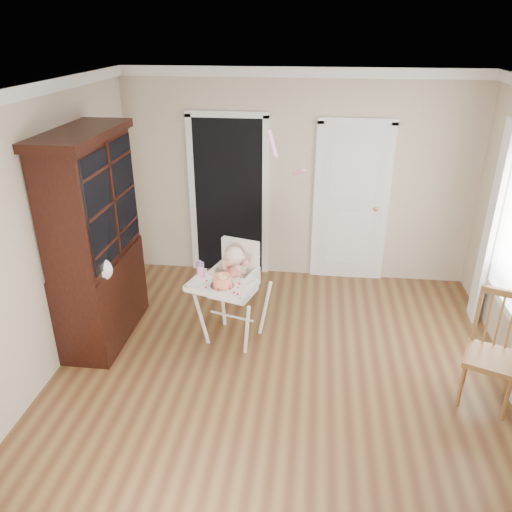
# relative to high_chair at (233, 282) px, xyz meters

# --- Properties ---
(floor) EXTENTS (5.00, 5.00, 0.00)m
(floor) POSITION_rel_high_chair_xyz_m (0.57, -0.81, -0.70)
(floor) COLOR #57351E
(floor) RESTS_ON ground
(ceiling) EXTENTS (5.00, 5.00, 0.00)m
(ceiling) POSITION_rel_high_chair_xyz_m (0.57, -0.81, 2.00)
(ceiling) COLOR white
(ceiling) RESTS_ON wall_back
(wall_back) EXTENTS (4.50, 0.00, 4.50)m
(wall_back) POSITION_rel_high_chair_xyz_m (0.57, 1.69, 0.65)
(wall_back) COLOR beige
(wall_back) RESTS_ON floor
(wall_left) EXTENTS (0.00, 5.00, 5.00)m
(wall_left) POSITION_rel_high_chair_xyz_m (-1.68, -0.81, 0.65)
(wall_left) COLOR beige
(wall_left) RESTS_ON floor
(crown_molding) EXTENTS (4.50, 5.00, 0.12)m
(crown_molding) POSITION_rel_high_chair_xyz_m (0.57, -0.81, 1.94)
(crown_molding) COLOR white
(crown_molding) RESTS_ON ceiling
(doorway) EXTENTS (1.06, 0.05, 2.22)m
(doorway) POSITION_rel_high_chair_xyz_m (-0.33, 1.67, 0.41)
(doorway) COLOR black
(doorway) RESTS_ON wall_back
(closet_door) EXTENTS (0.96, 0.09, 2.13)m
(closet_door) POSITION_rel_high_chair_xyz_m (1.27, 1.67, 0.33)
(closet_door) COLOR white
(closet_door) RESTS_ON wall_back
(high_chair) EXTENTS (0.84, 0.95, 1.13)m
(high_chair) POSITION_rel_high_chair_xyz_m (0.00, 0.00, 0.00)
(high_chair) COLOR white
(high_chair) RESTS_ON floor
(baby) EXTENTS (0.30, 0.29, 0.46)m
(baby) POSITION_rel_high_chair_xyz_m (0.01, 0.03, 0.15)
(baby) COLOR beige
(baby) RESTS_ON high_chair
(cake) EXTENTS (0.24, 0.24, 0.11)m
(cake) POSITION_rel_high_chair_xyz_m (-0.06, -0.26, 0.14)
(cake) COLOR silver
(cake) RESTS_ON high_chair
(sippy_cup) EXTENTS (0.08, 0.08, 0.20)m
(sippy_cup) POSITION_rel_high_chair_xyz_m (-0.32, -0.08, 0.17)
(sippy_cup) COLOR #E88EC6
(sippy_cup) RESTS_ON high_chair
(china_cabinet) EXTENTS (0.60, 1.34, 2.26)m
(china_cabinet) POSITION_rel_high_chair_xyz_m (-1.41, -0.08, 0.43)
(china_cabinet) COLOR black
(china_cabinet) RESTS_ON floor
(dining_chair) EXTENTS (0.56, 0.56, 1.06)m
(dining_chair) POSITION_rel_high_chair_xyz_m (2.44, -0.68, -0.20)
(dining_chair) COLOR brown
(dining_chair) RESTS_ON floor
(streamer) EXTENTS (0.14, 0.48, 0.15)m
(streamer) POSITION_rel_high_chair_xyz_m (0.40, -0.10, 1.48)
(streamer) COLOR pink
(streamer) RESTS_ON ceiling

